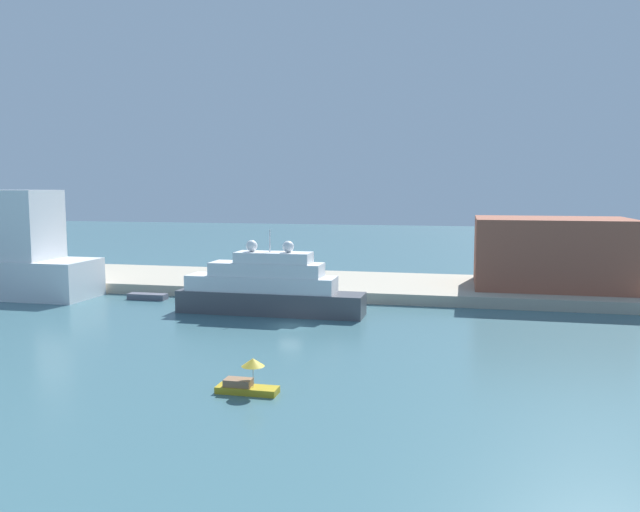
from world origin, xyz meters
name	(u,v)px	position (x,y,z in m)	size (l,w,h in m)	color
ground	(290,326)	(0.00, 0.00, 0.00)	(400.00, 400.00, 0.00)	#3D6670
quay_dock	(336,285)	(0.00, 27.04, 0.77)	(110.00, 22.08, 1.55)	#ADA38E
large_yacht	(268,289)	(-4.82, 6.65, 3.22)	(24.18, 4.74, 10.81)	#4C4C51
small_motorboat	(247,381)	(3.13, -24.01, 0.98)	(4.92, 1.83, 2.84)	#B7991E
work_barge	(148,297)	(-24.88, 12.62, 0.42)	(5.69, 1.78, 0.84)	#595966
harbor_building	(551,253)	(32.12, 27.67, 6.61)	(21.76, 15.08, 10.12)	#93513D
parked_car	(247,277)	(-13.48, 23.31, 2.13)	(3.89, 1.81, 1.37)	#1E4C99
person_figure	(261,278)	(-10.27, 20.74, 2.39)	(0.36, 0.36, 1.81)	maroon
mooring_bollard	(311,286)	(-1.72, 17.65, 1.99)	(0.42, 0.42, 0.88)	black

